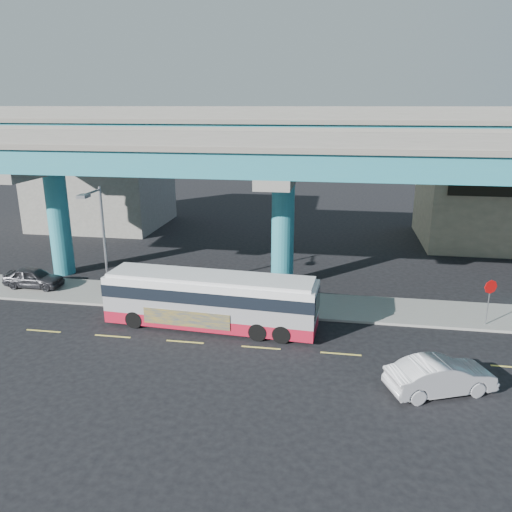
% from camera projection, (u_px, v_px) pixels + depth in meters
% --- Properties ---
extents(ground, '(120.00, 120.00, 0.00)m').
position_uv_depth(ground, '(262.00, 345.00, 25.56)').
color(ground, black).
rests_on(ground, ground).
extents(sidewalk, '(70.00, 4.00, 0.15)m').
position_uv_depth(sidewalk, '(275.00, 303.00, 30.73)').
color(sidewalk, gray).
rests_on(sidewalk, ground).
extents(lane_markings, '(58.00, 0.12, 0.01)m').
position_uv_depth(lane_markings, '(261.00, 348.00, 25.28)').
color(lane_markings, '#D8C64C').
rests_on(lane_markings, ground).
extents(viaduct, '(52.00, 12.40, 11.70)m').
position_uv_depth(viaduct, '(284.00, 149.00, 31.50)').
color(viaduct, teal).
rests_on(viaduct, ground).
extents(building_beige, '(14.00, 10.23, 7.00)m').
position_uv_depth(building_beige, '(506.00, 204.00, 43.43)').
color(building_beige, tan).
rests_on(building_beige, ground).
extents(building_concrete, '(12.00, 10.00, 9.00)m').
position_uv_depth(building_concrete, '(102.00, 181.00, 50.03)').
color(building_concrete, gray).
rests_on(building_concrete, ground).
extents(transit_bus, '(11.85, 3.26, 3.00)m').
position_uv_depth(transit_bus, '(211.00, 299.00, 27.26)').
color(transit_bus, '#A51329').
rests_on(transit_bus, ground).
extents(sedan, '(4.78, 5.74, 1.53)m').
position_uv_depth(sedan, '(440.00, 376.00, 21.18)').
color(sedan, silver).
rests_on(sedan, ground).
extents(parked_car, '(1.67, 3.95, 1.33)m').
position_uv_depth(parked_car, '(34.00, 278.00, 33.10)').
color(parked_car, '#2B2B30').
rests_on(parked_car, sidewalk).
extents(street_lamp, '(0.50, 2.36, 7.15)m').
position_uv_depth(street_lamp, '(99.00, 230.00, 29.01)').
color(street_lamp, gray).
rests_on(street_lamp, sidewalk).
extents(stop_sign, '(0.73, 0.34, 2.61)m').
position_uv_depth(stop_sign, '(490.00, 293.00, 27.06)').
color(stop_sign, gray).
rests_on(stop_sign, sidewalk).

